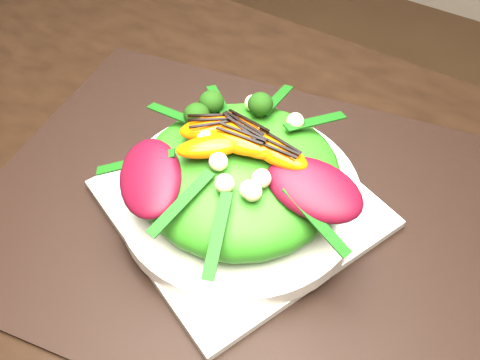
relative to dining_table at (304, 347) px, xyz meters
The scene contains 10 objects.
dining_table is the anchor object (origin of this frame).
placemat 0.16m from the dining_table, 145.51° to the left, with size 0.56×0.42×0.00m, color black.
plate_base 0.16m from the dining_table, 145.51° to the left, with size 0.25×0.25×0.01m, color silver.
salad_bowl 0.17m from the dining_table, 145.51° to the left, with size 0.26×0.26×0.02m, color silver.
lettuce_mound 0.18m from the dining_table, 145.51° to the left, with size 0.21×0.21×0.07m, color #2E7D17.
radicchio_leaf 0.15m from the dining_table, 119.19° to the left, with size 0.09×0.06×0.02m, color #490716.
orange_segment 0.20m from the dining_table, 142.99° to the left, with size 0.07×0.03×0.02m, color #FF5704.
broccoli_floret 0.25m from the dining_table, 150.77° to the left, with size 0.04×0.04×0.04m, color black.
macadamia_nut 0.16m from the dining_table, 146.00° to the left, with size 0.02×0.02×0.02m, color beige.
balsamic_drizzle 0.21m from the dining_table, 142.99° to the left, with size 0.04×0.00×0.00m, color black.
Camera 1 is at (0.06, -0.20, 1.19)m, focal length 38.00 mm.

